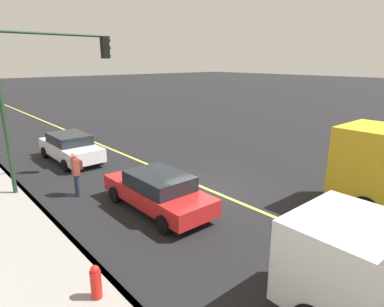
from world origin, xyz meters
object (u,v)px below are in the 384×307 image
(car_white, at_px, (70,147))
(pedestrian_with_backpack, at_px, (76,170))
(car_red, at_px, (158,191))
(fire_hydrant, at_px, (96,285))
(traffic_light_mast, at_px, (46,80))

(car_white, relative_size, pedestrian_with_backpack, 2.59)
(car_red, bearing_deg, fire_hydrant, 128.62)
(fire_hydrant, bearing_deg, pedestrian_with_backpack, -18.95)
(car_red, xyz_separation_m, traffic_light_mast, (4.63, 1.89, 3.67))
(car_white, height_order, car_red, car_white)
(car_red, relative_size, pedestrian_with_backpack, 2.61)
(car_white, xyz_separation_m, car_red, (-7.83, -0.07, -0.04))
(car_red, bearing_deg, pedestrian_with_backpack, 28.00)
(pedestrian_with_backpack, bearing_deg, fire_hydrant, 161.05)
(traffic_light_mast, xyz_separation_m, fire_hydrant, (-7.61, 1.85, -3.92))
(pedestrian_with_backpack, relative_size, fire_hydrant, 1.88)
(car_red, distance_m, pedestrian_with_backpack, 3.52)
(car_red, height_order, fire_hydrant, car_red)
(traffic_light_mast, bearing_deg, car_red, -157.81)
(traffic_light_mast, bearing_deg, pedestrian_with_backpack, -171.03)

